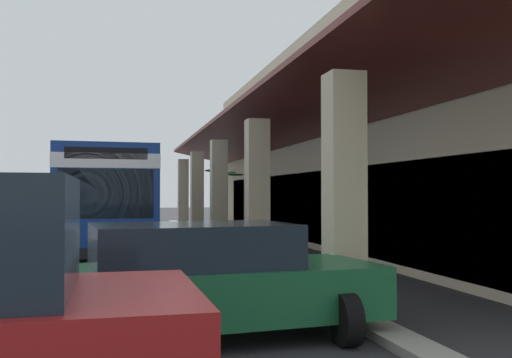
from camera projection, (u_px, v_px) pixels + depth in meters
ground at (359, 249)px, 19.60m from camera, size 120.00×120.00×0.00m
curb_strip at (217, 245)px, 20.58m from camera, size 35.48×0.50×0.12m
plaza_building at (462, 146)px, 22.86m from camera, size 29.86×16.82×7.39m
transit_bus at (101, 194)px, 19.35m from camera, size 11.33×3.20×3.34m
parked_sedan_green at (204, 280)px, 7.46m from camera, size 2.77×4.58×1.47m
potted_palm at (226, 220)px, 24.34m from camera, size 2.17×1.72×2.90m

